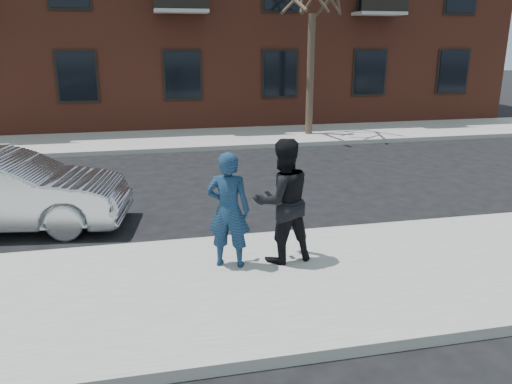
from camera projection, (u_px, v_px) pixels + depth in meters
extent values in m
plane|color=black|center=(250.00, 284.00, 7.30)|extent=(100.00, 100.00, 0.00)
cube|color=gray|center=(253.00, 287.00, 7.04)|extent=(50.00, 3.50, 0.15)
cube|color=#999691|center=(232.00, 240.00, 8.72)|extent=(50.00, 0.10, 0.15)
cube|color=gray|center=(186.00, 139.00, 17.80)|extent=(50.00, 3.50, 0.15)
cube|color=#999691|center=(191.00, 149.00, 16.11)|extent=(50.00, 0.10, 0.15)
cube|color=black|center=(280.00, 74.00, 19.57)|extent=(1.30, 0.06, 1.70)
cube|color=black|center=(453.00, 72.00, 21.13)|extent=(1.30, 0.06, 1.70)
cylinder|color=#3A2F22|center=(310.00, 75.00, 17.86)|extent=(0.26, 0.26, 4.20)
imported|color=#B7BABF|center=(3.00, 191.00, 9.25)|extent=(4.65, 2.19, 1.47)
imported|color=navy|center=(228.00, 210.00, 7.33)|extent=(0.74, 0.61, 1.76)
cube|color=black|center=(227.00, 185.00, 7.45)|extent=(0.11, 0.14, 0.08)
imported|color=black|center=(283.00, 201.00, 7.50)|extent=(1.03, 0.86, 1.91)
cube|color=black|center=(269.00, 194.00, 7.58)|extent=(0.11, 0.15, 0.06)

